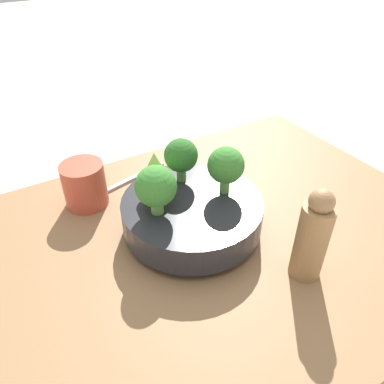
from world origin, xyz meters
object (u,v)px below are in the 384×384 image
object	(u,v)px
bowl	(192,213)
fork	(136,177)
pepper_mill	(313,237)
cup	(85,185)

from	to	relation	value
bowl	fork	distance (m)	0.22
pepper_mill	fork	distance (m)	0.44
cup	fork	distance (m)	0.14
bowl	pepper_mill	world-z (taller)	pepper_mill
cup	bowl	bearing A→B (deg)	128.36
pepper_mill	fork	world-z (taller)	pepper_mill
cup	fork	world-z (taller)	cup
pepper_mill	fork	bearing A→B (deg)	-72.52
bowl	pepper_mill	size ratio (longest dim) A/B	1.52
bowl	pepper_mill	bearing A→B (deg)	119.64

